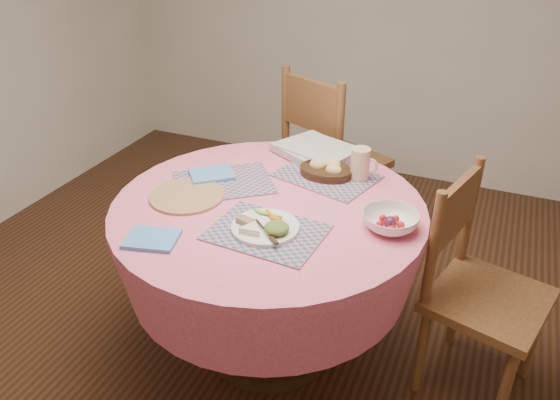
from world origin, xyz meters
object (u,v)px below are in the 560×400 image
Objects in this scene: dining_table at (269,245)px; chair_back at (329,156)px; latte_mug at (361,164)px; fruit_bowl at (390,221)px; chair_right at (477,286)px; bread_bowl at (326,169)px; wicker_trivet at (187,196)px; dinner_plate at (267,226)px.

dining_table is 1.20× the size of chair_back.
dining_table is 0.52m from latte_mug.
chair_back is 1.11m from fruit_bowl.
chair_right reaches higher than fruit_bowl.
chair_right is (0.82, 0.15, -0.07)m from dining_table.
chair_right is at bearing -13.57° from bread_bowl.
bread_bowl is at bearing 40.97° from wicker_trivet.
dining_table is at bearing 13.14° from wicker_trivet.
fruit_bowl is (0.40, 0.19, 0.01)m from dinner_plate.
dinner_plate is 0.45m from fruit_bowl.
fruit_bowl is at bearing 25.63° from dinner_plate.
chair_back reaches higher than dining_table.
chair_right is 1.19m from chair_back.
bread_bowl is at bearing 131.71° from chair_back.
wicker_trivet is at bearing -144.83° from latte_mug.
latte_mug reaches higher than bread_bowl.
bread_bowl is (0.46, 0.40, 0.03)m from wicker_trivet.
chair_back reaches higher than bread_bowl.
chair_back reaches higher than dinner_plate.
chair_back is 3.82× the size of fruit_bowl.
chair_right is 3.77× the size of dinner_plate.
dinner_plate is at bearing -15.08° from wicker_trivet.
chair_back is (-0.06, 0.95, -0.02)m from dining_table.
chair_right is 4.06× the size of bread_bowl.
fruit_bowl is (0.48, 0.01, 0.23)m from dining_table.
chair_back is 4.18× the size of dinner_plate.
chair_right reaches higher than dining_table.
bread_bowl is 0.15m from latte_mug.
chair_right is 0.77m from bread_bowl.
bread_bowl is at bearing 83.72° from dinner_plate.
chair_right is 3.44× the size of fruit_bowl.
bread_bowl is (0.13, 0.32, 0.23)m from dining_table.
latte_mug is (-0.54, 0.19, 0.34)m from chair_right.
chair_right reaches higher than bread_bowl.
chair_back is 4.50× the size of bread_bowl.
dinner_plate is (0.14, -1.14, 0.23)m from chair_back.
wicker_trivet is at bearing 100.48° from chair_back.
chair_back is at bearing 106.80° from bread_bowl.
fruit_bowl is at bearing 6.12° from wicker_trivet.
chair_right is 0.90× the size of chair_back.
latte_mug is (0.33, -0.61, 0.28)m from chair_back.
chair_back is at bearing 62.93° from chair_right.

